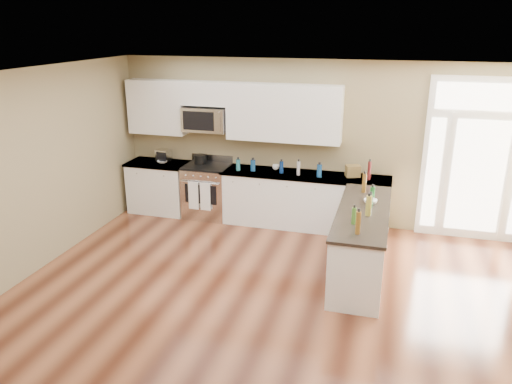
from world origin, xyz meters
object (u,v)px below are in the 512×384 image
toaster_oven (164,155)px  peninsula_cabinet (361,244)px  kitchen_range (207,191)px  stockpot (200,159)px

toaster_oven → peninsula_cabinet: bearing=-12.3°
toaster_oven → kitchen_range: bearing=3.2°
peninsula_cabinet → toaster_oven: size_ratio=9.13×
kitchen_range → toaster_oven: size_ratio=4.25×
stockpot → toaster_oven: size_ratio=0.89×
stockpot → toaster_oven: 0.72m
peninsula_cabinet → kitchen_range: (-2.85, 1.45, 0.04)m
peninsula_cabinet → toaster_oven: (-3.72, 1.56, 0.61)m
kitchen_range → peninsula_cabinet: bearing=-27.0°
peninsula_cabinet → stockpot: (-3.01, 1.56, 0.60)m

